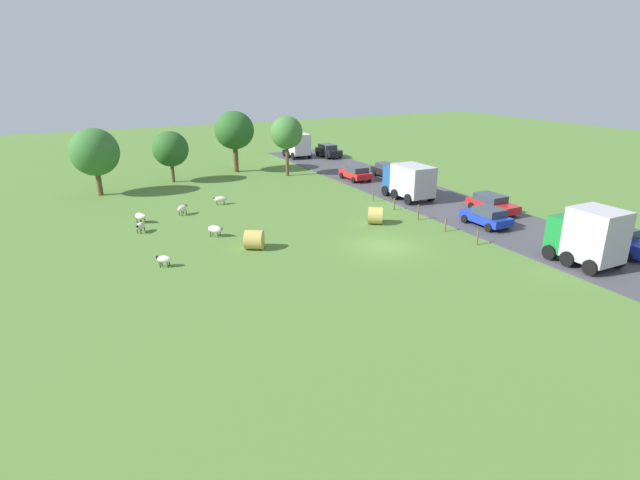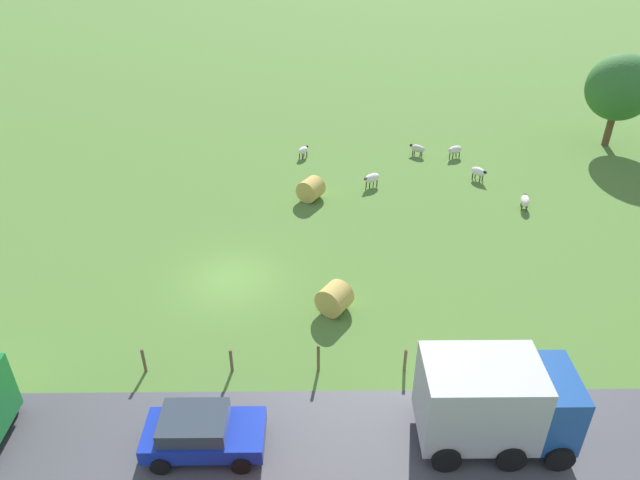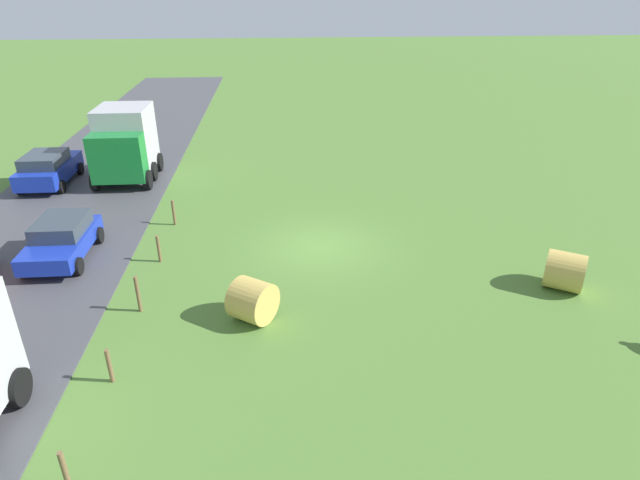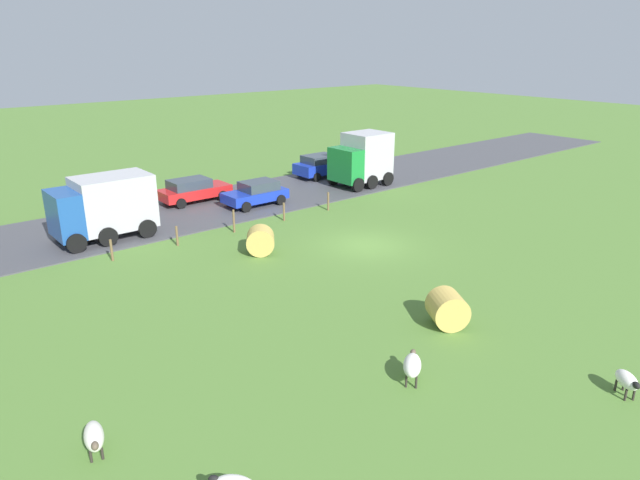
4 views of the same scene
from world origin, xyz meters
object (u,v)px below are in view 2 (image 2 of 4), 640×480
Objects in this scene: hay_bale_1 at (311,189)px; tree_3 at (620,88)px; sheep_4 at (417,148)px; sheep_5 at (372,178)px; sheep_3 at (455,150)px; hay_bale_0 at (334,299)px; truck_1 at (494,401)px; sheep_1 at (479,172)px; car_1 at (202,432)px; sheep_0 at (525,201)px; sheep_2 at (303,150)px.

tree_3 is (-8.06, 20.91, 3.48)m from hay_bale_1.
sheep_5 is at bearing -36.74° from sheep_4.
hay_bale_0 reaches higher than sheep_3.
hay_bale_1 is at bearing -160.89° from truck_1.
truck_1 is at bearing -12.62° from sheep_1.
sheep_5 is 0.25× the size of truck_1.
car_1 is (0.36, -9.52, -0.96)m from truck_1.
sheep_1 is 20.45m from truck_1.
sheep_0 is 22.83m from car_1.
sheep_1 is at bearing -61.98° from tree_3.
sheep_5 reaches higher than sheep_2.
sheep_0 is at bearing 158.93° from truck_1.
car_1 is (25.82, -24.40, -3.31)m from tree_3.
sheep_1 is 0.98× the size of sheep_4.
sheep_2 is at bearing 172.93° from car_1.
hay_bale_1 is 0.27× the size of truck_1.
truck_1 is at bearing 19.11° from hay_bale_1.
sheep_0 is 17.38m from truck_1.
truck_1 is at bearing 92.15° from car_1.
sheep_1 is 12.34m from tree_3.
sheep_4 is 14.24m from tree_3.
sheep_0 is at bearing 84.27° from hay_bale_1.
truck_1 reaches higher than sheep_1.
sheep_0 is 12.32m from hay_bale_1.
hay_bale_0 is at bearing -46.92° from tree_3.
truck_1 is (6.91, 4.96, 1.13)m from hay_bale_0.
tree_3 is at bearing 149.69° from truck_1.
sheep_1 is at bearing 71.95° from sheep_2.
sheep_1 is 1.09× the size of sheep_2.
sheep_2 is 0.85× the size of sheep_3.
hay_bale_0 reaches higher than hay_bale_1.
tree_3 is at bearing 95.21° from sheep_2.
sheep_3 is at bearing 81.28° from sheep_4.
tree_3 reaches higher than sheep_1.
car_1 reaches higher than sheep_2.
tree_3 is (-1.69, 13.66, 3.64)m from sheep_4.
sheep_0 is 1.15× the size of sheep_4.
sheep_0 is at bearing 19.32° from sheep_3.
sheep_5 is at bearing -82.68° from sheep_1.
sheep_2 is 0.16× the size of tree_3.
sheep_1 reaches higher than sheep_2.
sheep_1 reaches higher than sheep_3.
sheep_1 is 5.03m from sheep_4.
sheep_3 is 0.90× the size of hay_bale_1.
sheep_0 is at bearing 33.41° from sheep_4.
truck_1 is (23.51, 6.56, 1.29)m from sheep_2.
hay_bale_0 is at bearing -20.13° from sheep_4.
tree_3 reaches higher than car_1.
sheep_5 is at bearing -108.63° from sheep_0.
hay_bale_1 is at bearing -58.39° from sheep_3.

